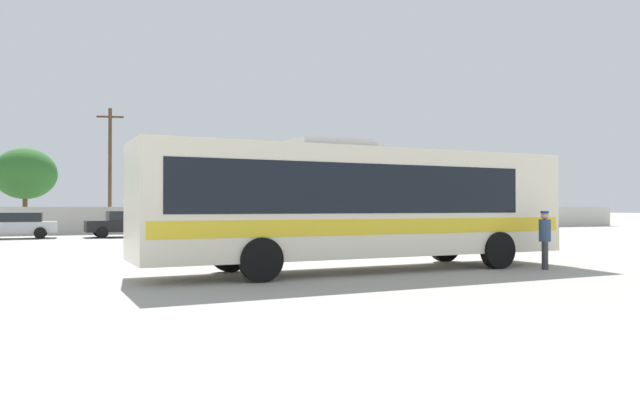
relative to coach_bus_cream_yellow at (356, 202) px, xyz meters
The scene contains 9 objects.
ground_plane 10.72m from the coach_bus_cream_yellow, 96.06° to the left, with size 300.00×300.00×0.00m, color #A3A099.
perimeter_wall 26.61m from the coach_bus_cream_yellow, 92.40° to the left, with size 80.00×0.30×1.76m, color beige.
coach_bus_cream_yellow is the anchor object (origin of this frame).
attendant_by_bus_door 5.40m from the coach_bus_cream_yellow, 18.61° to the right, with size 0.45×0.45×1.63m.
parked_car_leftmost_silver 24.60m from the coach_bus_cream_yellow, 114.47° to the left, with size 4.42×1.99×1.43m.
parked_car_second_black 22.38m from the coach_bus_cream_yellow, 101.18° to the left, with size 4.47×2.22×1.51m.
utility_pole_near 29.89m from the coach_bus_cream_yellow, 99.36° to the left, with size 1.79×0.49×8.65m.
roadside_tree_midleft 32.88m from the coach_bus_cream_yellow, 108.26° to the left, with size 4.14×4.14×5.82m.
roadside_tree_midright 30.89m from the coach_bus_cream_yellow, 83.59° to the left, with size 3.39×3.39×5.56m.
Camera 1 is at (-6.05, -15.33, 1.74)m, focal length 33.72 mm.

